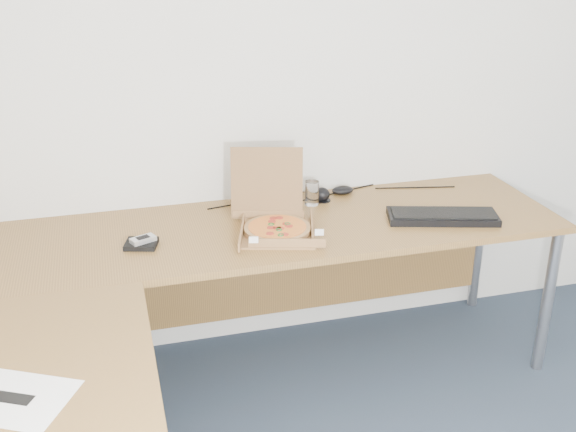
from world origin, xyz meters
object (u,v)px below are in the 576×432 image
object	(u,v)px
desk	(209,290)
pizza_box	(276,224)
wallet	(141,244)
drinking_glass	(312,193)
keyboard	(442,217)

from	to	relation	value
desk	pizza_box	xyz separation A→B (m)	(0.34, 0.36, 0.07)
pizza_box	wallet	xyz separation A→B (m)	(-0.55, 0.01, -0.03)
drinking_glass	keyboard	size ratio (longest dim) A/B	0.24
pizza_box	keyboard	xyz separation A→B (m)	(0.72, -0.06, -0.02)
wallet	desk	bearing A→B (deg)	-44.48
desk	pizza_box	bearing A→B (deg)	46.84
drinking_glass	wallet	bearing A→B (deg)	-162.59
desk	keyboard	size ratio (longest dim) A/B	5.39
wallet	pizza_box	bearing A→B (deg)	15.29
desk	keyboard	world-z (taller)	keyboard
drinking_glass	pizza_box	bearing A→B (deg)	-132.56
wallet	drinking_glass	bearing A→B (deg)	33.58
keyboard	wallet	xyz separation A→B (m)	(-1.27, 0.07, -0.00)
pizza_box	keyboard	world-z (taller)	pizza_box
pizza_box	drinking_glass	bearing A→B (deg)	63.36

